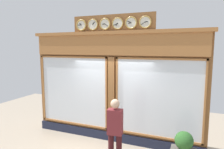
{
  "coord_description": "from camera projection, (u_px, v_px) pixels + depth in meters",
  "views": [
    {
      "loc": [
        -2.25,
        5.55,
        2.9
      ],
      "look_at": [
        0.0,
        0.0,
        2.1
      ],
      "focal_mm": 32.17,
      "sensor_mm": 36.0,
      "label": 1
    }
  ],
  "objects": [
    {
      "name": "pedestrian",
      "position": [
        115.0,
        130.0,
        4.84
      ],
      "size": [
        0.38,
        0.26,
        1.69
      ],
      "color": "#3A1316",
      "rests_on": "ground_plane"
    },
    {
      "name": "shop_facade",
      "position": [
        113.0,
        86.0,
        6.2
      ],
      "size": [
        5.52,
        0.42,
        3.86
      ],
      "color": "brown",
      "rests_on": "ground_plane"
    },
    {
      "name": "planter_shrub",
      "position": [
        184.0,
        141.0,
        4.5
      ],
      "size": [
        0.41,
        0.41,
        0.41
      ],
      "primitive_type": "sphere",
      "color": "#285623",
      "rests_on": "planter_box"
    }
  ]
}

